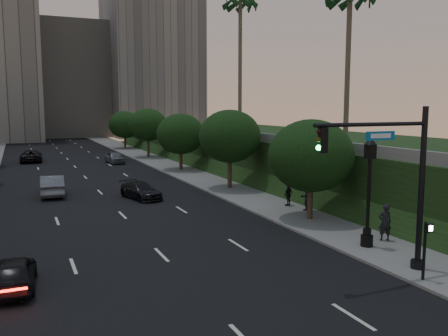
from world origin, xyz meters
name	(u,v)px	position (x,y,z in m)	size (l,w,h in m)	color
ground	(199,293)	(0.00, 0.00, 0.00)	(160.00, 160.00, 0.00)	black
road_surface	(88,180)	(0.00, 30.00, 0.01)	(16.00, 140.00, 0.02)	black
sidewalk_right	(190,173)	(10.25, 30.00, 0.07)	(4.50, 140.00, 0.15)	slate
embankment	(297,152)	(22.00, 28.00, 2.00)	(18.00, 90.00, 4.00)	black
parapet_wall	(226,133)	(13.50, 28.00, 4.35)	(0.35, 90.00, 0.70)	slate
office_block_mid	(70,81)	(6.00, 102.00, 13.00)	(22.00, 18.00, 26.00)	#A09C92
office_block_right	(151,60)	(24.00, 96.00, 18.00)	(20.00, 22.00, 36.00)	gray
tree_right_a	(311,156)	(10.30, 8.00, 4.02)	(5.20, 5.20, 6.24)	#38281C
tree_right_b	(230,136)	(10.30, 20.00, 4.52)	(5.20, 5.20, 6.74)	#38281C
tree_right_c	(181,134)	(10.30, 33.00, 4.02)	(5.20, 5.20, 6.24)	#38281C
tree_right_d	(148,125)	(10.30, 47.00, 4.52)	(5.20, 5.20, 6.74)	#38281C
tree_right_e	(125,125)	(10.30, 62.00, 4.02)	(5.20, 5.20, 6.24)	#38281C
palm_far	(240,3)	(16.00, 30.00, 17.64)	(3.20, 3.20, 15.50)	#4C4233
traffic_signal_mast	(401,188)	(8.28, -1.52, 3.67)	(5.68, 0.56, 7.00)	black
street_lamp	(368,197)	(9.56, 1.91, 2.63)	(0.64, 0.64, 5.62)	black
pedestrian_signal	(426,245)	(8.54, -2.67, 1.57)	(0.30, 0.33, 2.50)	black
sedan_near_left	(14,273)	(-6.36, 3.18, 0.66)	(1.56, 3.87, 1.32)	black
sedan_mid_left	(52,186)	(-3.65, 23.02, 0.82)	(1.73, 4.96, 1.63)	slate
sedan_far_left	(31,156)	(-4.50, 48.26, 0.76)	(2.52, 5.46, 1.52)	black
sedan_near_right	(141,191)	(2.43, 18.99, 0.63)	(1.78, 4.37, 1.27)	black
sedan_far_right	(115,157)	(4.93, 42.70, 0.74)	(1.75, 4.34, 1.48)	slate
pedestrian_a	(385,222)	(11.07, 2.35, 1.09)	(0.69, 0.45, 1.89)	black
pedestrian_b	(306,197)	(11.38, 10.09, 1.05)	(0.88, 0.68, 1.80)	black
pedestrian_c	(288,195)	(11.06, 11.76, 0.93)	(0.91, 0.38, 1.56)	black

